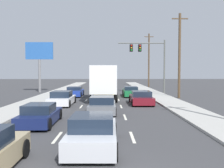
# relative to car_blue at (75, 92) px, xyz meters

# --- Properties ---
(ground_plane) EXTENTS (140.00, 140.00, 0.00)m
(ground_plane) POSITION_rel_car_blue_xyz_m (3.45, 1.65, -0.54)
(ground_plane) COLOR #3D3D3F
(sidewalk_right) EXTENTS (2.66, 80.00, 0.14)m
(sidewalk_right) POSITION_rel_car_blue_xyz_m (10.03, -3.35, -0.47)
(sidewalk_right) COLOR #B2AFA8
(sidewalk_right) RESTS_ON ground_plane
(sidewalk_left) EXTENTS (2.66, 80.00, 0.14)m
(sidewalk_left) POSITION_rel_car_blue_xyz_m (-3.13, -3.35, -0.47)
(sidewalk_left) COLOR #B2AFA8
(sidewalk_left) RESTS_ON ground_plane
(lane_markings) EXTENTS (3.54, 57.00, 0.01)m
(lane_markings) POSITION_rel_car_blue_xyz_m (3.45, -1.37, -0.53)
(lane_markings) COLOR silver
(lane_markings) RESTS_ON ground_plane
(car_blue) EXTENTS (1.98, 4.03, 1.16)m
(car_blue) POSITION_rel_car_blue_xyz_m (0.00, 0.00, 0.00)
(car_blue) COLOR #1E389E
(car_blue) RESTS_ON ground_plane
(car_white) EXTENTS (1.99, 4.30, 1.26)m
(car_white) POSITION_rel_car_blue_xyz_m (-0.06, -7.88, 0.04)
(car_white) COLOR white
(car_white) RESTS_ON ground_plane
(car_navy) EXTENTS (1.85, 4.12, 1.19)m
(car_navy) POSITION_rel_car_blue_xyz_m (0.23, -16.12, 0.01)
(car_navy) COLOR #141E4C
(car_navy) RESTS_ON ground_plane
(box_truck) EXTENTS (2.66, 8.51, 3.54)m
(box_truck) POSITION_rel_car_blue_xyz_m (3.61, -4.05, 1.49)
(box_truck) COLOR white
(box_truck) RESTS_ON ground_plane
(car_gray) EXTENTS (2.01, 4.13, 1.23)m
(car_gray) POSITION_rel_car_blue_xyz_m (3.63, -12.31, 0.02)
(car_gray) COLOR slate
(car_gray) RESTS_ON ground_plane
(car_silver) EXTENTS (1.96, 4.28, 1.32)m
(car_silver) POSITION_rel_car_blue_xyz_m (3.46, -20.42, 0.06)
(car_silver) COLOR #B7BABF
(car_silver) RESTS_ON ground_plane
(car_green) EXTENTS (1.89, 4.50, 1.19)m
(car_green) POSITION_rel_car_blue_xyz_m (6.78, 0.00, 0.01)
(car_green) COLOR #196B38
(car_green) RESTS_ON ground_plane
(car_maroon) EXTENTS (2.03, 4.25, 1.22)m
(car_maroon) POSITION_rel_car_blue_xyz_m (7.06, -7.41, 0.02)
(car_maroon) COLOR maroon
(car_maroon) RESTS_ON ground_plane
(traffic_signal_mast) EXTENTS (6.34, 0.69, 7.23)m
(traffic_signal_mast) POSITION_rel_car_blue_xyz_m (9.09, 3.41, 4.86)
(traffic_signal_mast) COLOR #595B56
(traffic_signal_mast) RESTS_ON ground_plane
(utility_pole_mid) EXTENTS (1.80, 0.28, 9.47)m
(utility_pole_mid) POSITION_rel_car_blue_xyz_m (12.05, -2.08, 4.34)
(utility_pole_mid) COLOR brown
(utility_pole_mid) RESTS_ON ground_plane
(utility_pole_far) EXTENTS (1.80, 0.28, 10.35)m
(utility_pole_far) POSITION_rel_car_blue_xyz_m (11.98, 18.67, 4.78)
(utility_pole_far) COLOR brown
(utility_pole_far) RESTS_ON ground_plane
(roadside_billboard) EXTENTS (3.93, 0.36, 7.20)m
(roadside_billboard) POSITION_rel_car_blue_xyz_m (-5.85, 6.11, 4.56)
(roadside_billboard) COLOR slate
(roadside_billboard) RESTS_ON ground_plane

